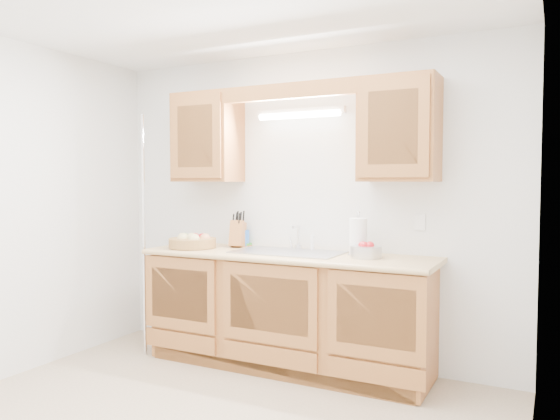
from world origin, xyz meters
The scene contains 17 objects.
room centered at (0.00, 0.00, 1.25)m, with size 3.52×3.50×2.50m.
base_cabinets centered at (0.00, 1.20, 0.44)m, with size 2.20×0.60×0.86m, color #A66030.
countertop centered at (0.00, 1.19, 0.88)m, with size 2.30×0.63×0.04m, color #E4BC78.
upper_cabinet_left centered at (-0.83, 1.33, 1.83)m, with size 0.55×0.33×0.75m, color #A66030.
upper_cabinet_right centered at (0.83, 1.33, 1.83)m, with size 0.55×0.33×0.75m, color #A66030.
valance centered at (0.00, 1.19, 2.14)m, with size 2.20×0.05×0.12m, color #A66030.
fluorescent_fixture centered at (0.00, 1.42, 2.00)m, with size 0.76×0.08×0.08m.
sink centered at (0.00, 1.21, 0.83)m, with size 0.84×0.46×0.36m.
wire_shelf_pole centered at (-1.20, 0.94, 1.00)m, with size 0.03×0.03×2.00m, color silver.
outlet_plate centered at (0.95, 1.49, 1.15)m, with size 0.08×0.01×0.12m, color white.
fruit_basket centered at (-0.84, 1.12, 0.95)m, with size 0.43×0.43×0.12m.
knife_block centered at (-0.54, 1.35, 1.01)m, with size 0.15×0.20×0.32m.
orange_canister centered at (-0.54, 1.37, 1.01)m, with size 0.09×0.09×0.21m.
soap_bottle centered at (-0.54, 1.41, 1.00)m, with size 0.09×0.09×0.20m, color blue.
sponge centered at (-0.54, 1.44, 0.91)m, with size 0.14×0.10×0.03m.
paper_towel centered at (0.54, 1.29, 1.04)m, with size 0.16×0.16×0.33m.
apple_bowl centered at (0.63, 1.21, 0.95)m, with size 0.29×0.29×0.12m.
Camera 1 is at (1.85, -2.57, 1.45)m, focal length 35.00 mm.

